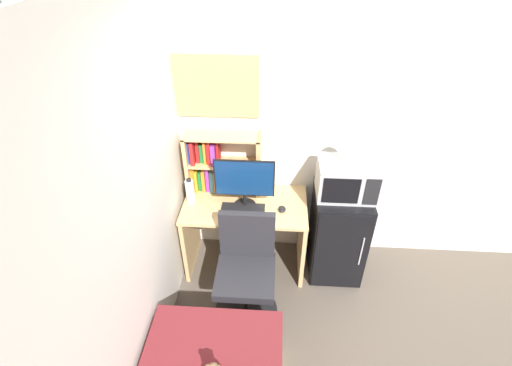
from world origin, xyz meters
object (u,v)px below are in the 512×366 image
hutch_bookshelf (213,162)px  computer_mouse (282,209)px  monitor (244,181)px  keyboard (243,209)px  wall_corkboard (217,87)px  water_bottle (190,191)px  microwave (347,179)px  desk_fan (353,148)px  mini_fridge (337,233)px  desk_chair (246,275)px

hutch_bookshelf → computer_mouse: hutch_bookshelf is taller
monitor → keyboard: (-0.01, -0.06, -0.26)m
wall_corkboard → keyboard: bearing=-59.1°
keyboard → hutch_bookshelf: bearing=134.5°
computer_mouse → water_bottle: (-0.81, 0.08, 0.10)m
monitor → microwave: monitor is taller
microwave → desk_fan: desk_fan is taller
mini_fridge → desk_chair: size_ratio=0.94×
computer_mouse → mini_fridge: 0.63m
hutch_bookshelf → water_bottle: hutch_bookshelf is taller
monitor → water_bottle: bearing=175.7°
hutch_bookshelf → microwave: (1.16, -0.19, -0.00)m
water_bottle → desk_chair: water_bottle is taller
computer_mouse → water_bottle: water_bottle is taller
keyboard → wall_corkboard: wall_corkboard is taller
microwave → wall_corkboard: 1.31m
monitor → desk_chair: size_ratio=0.53×
hutch_bookshelf → mini_fridge: size_ratio=0.73×
computer_mouse → desk_chair: 0.64m
water_bottle → microwave: microwave is taller
microwave → desk_chair: 1.16m
water_bottle → desk_fan: 1.43m
computer_mouse → mini_fridge: (0.53, 0.09, -0.33)m
hutch_bookshelf → microwave: size_ratio=1.36×
keyboard → computer_mouse: size_ratio=4.27×
water_bottle → mini_fridge: water_bottle is taller
water_bottle → desk_fan: bearing=0.3°
keyboard → water_bottle: bearing=168.9°
microwave → wall_corkboard: size_ratio=0.71×
desk_fan → computer_mouse: bearing=-170.8°
computer_mouse → mini_fridge: size_ratio=0.10×
water_bottle → mini_fridge: size_ratio=0.27×
computer_mouse → desk_fan: size_ratio=0.35×
water_bottle → desk_chair: size_ratio=0.25×
mini_fridge → keyboard: bearing=-173.3°
monitor → water_bottle: size_ratio=2.11×
hutch_bookshelf → keyboard: 0.50m
computer_mouse → hutch_bookshelf: bearing=155.7°
hutch_bookshelf → monitor: hutch_bookshelf is taller
water_bottle → desk_chair: 0.88m
monitor → keyboard: 0.26m
mini_fridge → wall_corkboard: size_ratio=1.31×
monitor → wall_corkboard: wall_corkboard is taller
wall_corkboard → microwave: bearing=-14.4°
keyboard → mini_fridge: mini_fridge is taller
computer_mouse → water_bottle: bearing=174.4°
mini_fridge → desk_chair: bearing=-146.7°
monitor → water_bottle: 0.51m
desk_fan → keyboard: bearing=-173.5°
desk_fan → wall_corkboard: wall_corkboard is taller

